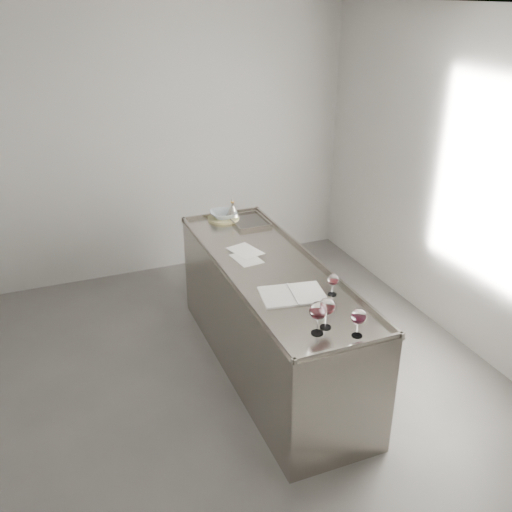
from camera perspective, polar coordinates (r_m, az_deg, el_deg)
name	(u,v)px	position (r m, az deg, el deg)	size (l,w,h in m)	color
room_shell	(220,236)	(3.79, -3.58, 2.00)	(4.54, 5.04, 2.84)	#52504D
counter	(270,319)	(4.63, 1.43, -6.29)	(0.77, 2.42, 0.97)	gray
wine_glass_left	(318,311)	(3.53, 6.24, -5.53)	(0.11, 0.11, 0.22)	white
wine_glass_middle	(327,307)	(3.60, 7.09, -5.11)	(0.11, 0.11, 0.21)	white
wine_glass_right	(359,317)	(3.55, 10.21, -6.03)	(0.10, 0.10, 0.19)	white
wine_glass_small	(333,280)	(4.00, 7.72, -2.43)	(0.08, 0.08, 0.16)	white
notebook	(293,295)	(4.01, 3.69, -3.87)	(0.49, 0.38, 0.02)	white
loose_paper_top	(247,259)	(4.53, -0.95, -0.26)	(0.19, 0.26, 0.00)	silver
loose_paper_under	(245,251)	(4.66, -1.08, 0.53)	(0.20, 0.28, 0.00)	white
trivet	(223,218)	(5.32, -3.27, 3.78)	(0.29, 0.29, 0.02)	beige
ceramic_bowl	(223,214)	(5.30, -3.28, 4.18)	(0.24, 0.24, 0.06)	#97A7B0
wine_funnel	(233,212)	(5.32, -2.35, 4.45)	(0.14, 0.14, 0.21)	#ACA399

